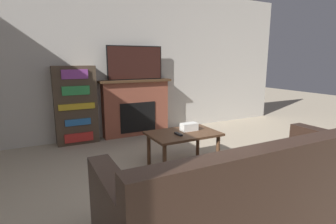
% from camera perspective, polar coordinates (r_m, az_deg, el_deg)
% --- Properties ---
extents(wall_back, '(6.89, 0.06, 2.70)m').
position_cam_1_polar(wall_back, '(5.00, -7.60, 10.66)').
color(wall_back, beige).
rests_on(wall_back, ground_plane).
extents(fireplace, '(1.34, 0.28, 1.04)m').
position_cam_1_polar(fireplace, '(4.93, -7.01, 1.02)').
color(fireplace, brown).
rests_on(fireplace, ground_plane).
extents(tv, '(1.03, 0.03, 0.60)m').
position_cam_1_polar(tv, '(4.84, -7.16, 10.56)').
color(tv, black).
rests_on(tv, fireplace).
extents(couch, '(2.45, 0.94, 0.86)m').
position_cam_1_polar(couch, '(2.38, 17.99, -17.02)').
color(couch, black).
rests_on(couch, ground_plane).
extents(coffee_table, '(0.89, 0.59, 0.48)m').
position_cam_1_polar(coffee_table, '(3.40, 3.32, -5.58)').
color(coffee_table, brown).
rests_on(coffee_table, ground_plane).
extents(tissue_box, '(0.22, 0.12, 0.10)m').
position_cam_1_polar(tissue_box, '(3.47, 4.60, -3.24)').
color(tissue_box, white).
rests_on(tissue_box, coffee_table).
extents(remote_control, '(0.04, 0.15, 0.02)m').
position_cam_1_polar(remote_control, '(3.27, 2.27, -4.83)').
color(remote_control, black).
rests_on(remote_control, coffee_table).
extents(bookshelf, '(0.67, 0.29, 1.30)m').
position_cam_1_polar(bookshelf, '(4.64, -19.44, 1.40)').
color(bookshelf, '#4C3D2D').
rests_on(bookshelf, ground_plane).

